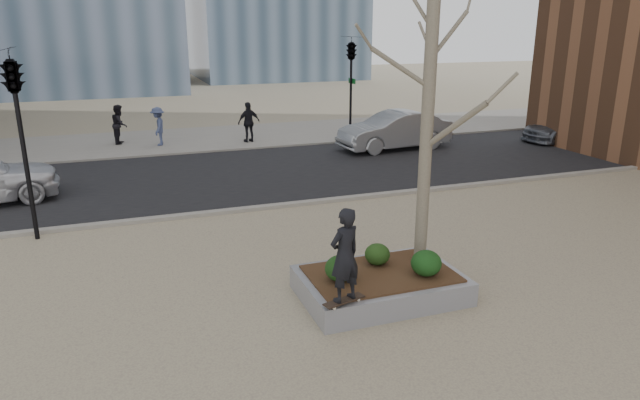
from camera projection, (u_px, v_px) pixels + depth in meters
name	position (u px, v px, depth m)	size (l,w,h in m)	color
ground	(331.00, 304.00, 10.59)	(120.00, 120.00, 0.00)	tan
street	(227.00, 176.00, 19.57)	(60.00, 8.00, 0.02)	black
far_sidewalk	(198.00, 139.00, 25.86)	(60.00, 6.00, 0.02)	gray
planter	(380.00, 285.00, 10.85)	(3.00, 2.00, 0.45)	gray
planter_mulch	(381.00, 274.00, 10.78)	(2.70, 1.70, 0.04)	#382314
sycamore_tree	(429.00, 93.00, 10.39)	(2.80, 2.80, 6.60)	gray
shrub_left	(340.00, 268.00, 10.37)	(0.56, 0.56, 0.48)	black
shrub_middle	(377.00, 254.00, 11.09)	(0.49, 0.49, 0.42)	black
shrub_right	(426.00, 263.00, 10.59)	(0.57, 0.57, 0.49)	black
skateboard	(344.00, 302.00, 9.64)	(0.78, 0.20, 0.07)	black
skateboarder	(345.00, 255.00, 9.39)	(0.60, 0.39, 1.63)	black
car_silver	(394.00, 130.00, 23.51)	(1.64, 4.70, 1.55)	gray
car_third	(566.00, 127.00, 25.30)	(1.71, 4.20, 1.22)	#575A63
pedestrian_a	(120.00, 124.00, 24.56)	(0.82, 0.64, 1.68)	black
pedestrian_b	(158.00, 126.00, 24.20)	(1.05, 0.61, 1.63)	#414D75
pedestrian_c	(249.00, 122.00, 24.90)	(1.02, 0.43, 1.75)	black
traffic_light_near	(23.00, 148.00, 13.17)	(0.60, 2.48, 4.50)	black
traffic_light_far	(351.00, 89.00, 25.16)	(0.60, 2.48, 4.50)	black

